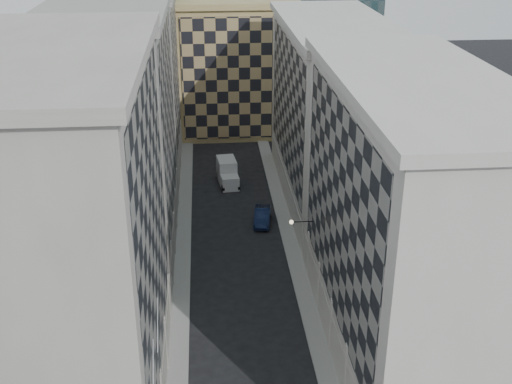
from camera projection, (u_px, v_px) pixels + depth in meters
sidewalk_west at (183, 255)px, 60.81m from camera, size 1.50×100.00×0.15m
sidewalk_east at (292, 250)px, 61.60m from camera, size 1.50×100.00×0.15m
bldg_left_a at (72, 246)px, 38.30m from camera, size 10.80×22.80×23.70m
bldg_left_b at (116, 134)px, 58.49m from camera, size 10.80×22.80×22.70m
bldg_left_c at (137, 79)px, 78.68m from camera, size 10.80×22.80×21.70m
bldg_right_a at (406, 224)px, 44.19m from camera, size 10.80×26.80×20.70m
bldg_right_b at (332, 114)px, 68.91m from camera, size 10.80×28.80×19.70m
tan_block at (236, 64)px, 91.93m from camera, size 16.80×14.80×18.80m
flagpoles_left at (155, 346)px, 35.70m from camera, size 0.10×6.33×2.33m
bracket_lamp at (293, 222)px, 53.57m from camera, size 1.98×0.36×0.36m
box_truck at (228, 173)px, 76.16m from camera, size 2.62×5.31×2.81m
dark_car at (262, 216)px, 66.76m from camera, size 2.20×4.77×1.52m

